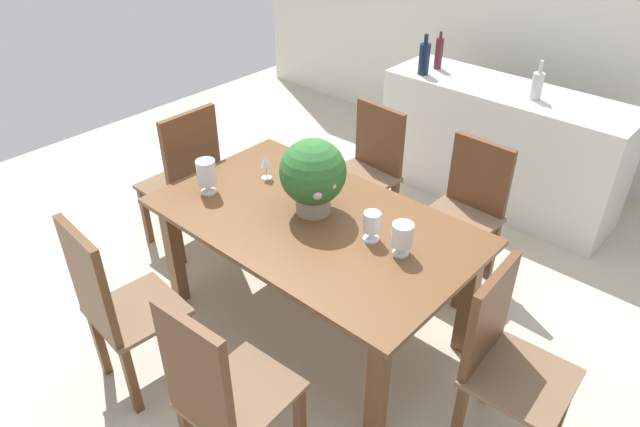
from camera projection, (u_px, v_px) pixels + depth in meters
name	position (u px, v px, depth m)	size (l,w,h in m)	color
ground_plane	(342.00, 299.00, 3.72)	(7.04, 7.04, 0.00)	#BCB29E
back_wall	(554.00, 14.00, 4.62)	(6.40, 0.10, 2.60)	silver
dining_table	(313.00, 235.00, 3.19)	(1.78, 1.05, 0.76)	brown
chair_far_right	(466.00, 207.00, 3.66)	(0.46, 0.48, 0.95)	brown
chair_near_right	(220.00, 394.00, 2.38)	(0.43, 0.49, 1.07)	brown
chair_head_end	(187.00, 176.00, 3.87)	(0.46, 0.45, 1.07)	brown
chair_far_left	(368.00, 166.00, 4.10)	(0.49, 0.50, 0.96)	brown
chair_near_left	(115.00, 304.00, 2.84)	(0.46, 0.46, 1.05)	brown
chair_foot_end	(504.00, 356.00, 2.60)	(0.46, 0.46, 0.97)	brown
flower_centerpiece	(313.00, 175.00, 3.06)	(0.36, 0.36, 0.43)	gray
crystal_vase_left	(207.00, 173.00, 3.29)	(0.11, 0.11, 0.21)	silver
crystal_vase_center_near	(372.00, 224.00, 2.92)	(0.09, 0.09, 0.16)	silver
crystal_vase_right	(402.00, 236.00, 2.81)	(0.11, 0.11, 0.18)	silver
wine_glass	(266.00, 162.00, 3.44)	(0.06, 0.06, 0.16)	silver
kitchen_counter	(499.00, 146.00, 4.50)	(1.85, 0.59, 0.94)	silver
wine_bottle_dark	(537.00, 85.00, 4.03)	(0.08, 0.08, 0.28)	#B2BFB7
wine_bottle_amber	(424.00, 58.00, 4.44)	(0.08, 0.08, 0.31)	#0F1E38
wine_bottle_green	(439.00, 53.00, 4.55)	(0.06, 0.06, 0.29)	#511E28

